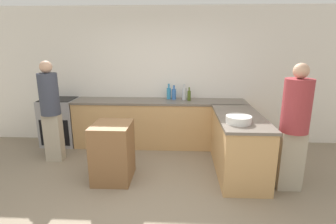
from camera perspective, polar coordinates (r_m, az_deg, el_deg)
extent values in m
plane|color=gray|center=(3.54, -4.70, -19.54)|extent=(14.00, 14.00, 0.00)
cube|color=white|center=(5.34, -1.66, 7.74)|extent=(8.00, 0.06, 2.70)
cube|color=tan|center=(5.21, -1.87, -2.65)|extent=(3.31, 0.58, 0.88)
cube|color=#6B6056|center=(5.09, -1.91, 2.31)|extent=(3.34, 0.61, 0.04)
cube|color=tan|center=(4.28, 14.99, -7.04)|extent=(0.66, 1.55, 0.88)
cube|color=#6B6056|center=(4.14, 15.41, -1.08)|extent=(0.69, 1.58, 0.04)
cube|color=#99999E|center=(5.73, -22.36, -1.97)|extent=(0.67, 0.58, 0.92)
cube|color=black|center=(5.52, -23.50, -4.21)|extent=(0.57, 0.01, 0.52)
cube|color=black|center=(5.62, -22.81, 2.61)|extent=(0.62, 0.54, 0.01)
cube|color=brown|center=(4.01, -11.92, -8.51)|extent=(0.55, 0.61, 0.87)
cylinder|color=white|center=(3.74, 15.11, -1.59)|extent=(0.35, 0.35, 0.10)
cylinder|color=#386BB7|center=(5.16, 1.30, 3.86)|extent=(0.08, 0.08, 0.20)
cylinder|color=#386BB7|center=(5.14, 1.31, 5.41)|extent=(0.04, 0.04, 0.08)
cylinder|color=#338CBF|center=(5.20, 0.18, 4.02)|extent=(0.08, 0.08, 0.22)
cylinder|color=#338CBF|center=(5.17, 0.18, 5.69)|extent=(0.04, 0.04, 0.09)
cylinder|color=silver|center=(5.15, 3.57, 3.89)|extent=(0.09, 0.09, 0.22)
cylinder|color=silver|center=(5.12, 3.59, 5.56)|extent=(0.04, 0.04, 0.09)
cylinder|color=#475B1E|center=(5.08, 4.61, 3.54)|extent=(0.07, 0.07, 0.19)
cylinder|color=#475B1E|center=(5.06, 4.64, 4.98)|extent=(0.03, 0.03, 0.07)
cube|color=#ADA38E|center=(4.97, -23.58, -5.11)|extent=(0.28, 0.17, 0.83)
cylinder|color=#383D4C|center=(4.78, -24.50, 3.55)|extent=(0.32, 0.32, 0.70)
sphere|color=tan|center=(4.73, -25.07, 8.88)|extent=(0.20, 0.20, 0.20)
cube|color=#ADA38E|center=(4.05, 25.00, -9.53)|extent=(0.33, 0.20, 0.84)
cylinder|color=#993338|center=(3.82, 26.23, 1.21)|extent=(0.37, 0.37, 0.71)
sphere|color=tan|center=(3.76, 27.01, 7.99)|extent=(0.20, 0.20, 0.20)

